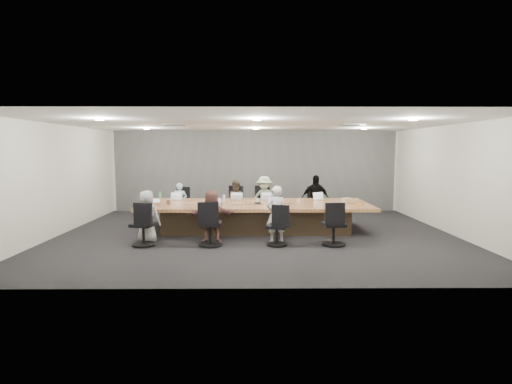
{
  "coord_description": "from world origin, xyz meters",
  "views": [
    {
      "loc": [
        -0.09,
        -10.04,
        2.17
      ],
      "look_at": [
        0.0,
        0.4,
        1.05
      ],
      "focal_mm": 28.0,
      "sensor_mm": 36.0,
      "label": 1
    }
  ],
  "objects_px": {
    "conference_table": "(256,216)",
    "person_1": "(237,201)",
    "laptop_3": "(318,199)",
    "person_5": "(212,216)",
    "chair_0": "(182,207)",
    "person_0": "(180,202)",
    "chair_5": "(210,227)",
    "chair_3": "(313,206)",
    "canvas_bag": "(347,201)",
    "laptop_2": "(265,199)",
    "laptop_6": "(275,207)",
    "bottle_clear": "(224,199)",
    "bottle_green_left": "(160,197)",
    "chair_7": "(334,228)",
    "laptop_0": "(176,199)",
    "person_6": "(276,214)",
    "chair_6": "(277,230)",
    "person_2": "(264,199)",
    "laptop_5": "(214,207)",
    "person_4": "(147,216)",
    "snack_packet": "(358,205)",
    "chair_4": "(143,228)",
    "mug_brown": "(168,202)",
    "laptop_1": "(236,199)",
    "chair_2": "(264,206)",
    "stapler": "(277,206)",
    "bottle_green_right": "(277,199)",
    "chair_1": "(238,206)",
    "laptop_4": "(153,207)"
  },
  "relations": [
    {
      "from": "bottle_clear",
      "to": "person_0",
      "type": "bearing_deg",
      "value": 135.68
    },
    {
      "from": "chair_0",
      "to": "chair_1",
      "type": "bearing_deg",
      "value": 179.82
    },
    {
      "from": "laptop_6",
      "to": "bottle_clear",
      "type": "height_order",
      "value": "bottle_clear"
    },
    {
      "from": "bottle_green_left",
      "to": "chair_1",
      "type": "bearing_deg",
      "value": 32.16
    },
    {
      "from": "chair_6",
      "to": "laptop_1",
      "type": "xyz_separation_m",
      "value": [
        -1.01,
        2.5,
        0.39
      ]
    },
    {
      "from": "bottle_green_right",
      "to": "laptop_5",
      "type": "bearing_deg",
      "value": -153.71
    },
    {
      "from": "laptop_3",
      "to": "person_5",
      "type": "xyz_separation_m",
      "value": [
        -2.84,
        -2.15,
        -0.13
      ]
    },
    {
      "from": "person_2",
      "to": "laptop_5",
      "type": "height_order",
      "value": "person_2"
    },
    {
      "from": "chair_6",
      "to": "laptop_2",
      "type": "bearing_deg",
      "value": 111.07
    },
    {
      "from": "chair_7",
      "to": "person_0",
      "type": "bearing_deg",
      "value": 136.5
    },
    {
      "from": "laptop_0",
      "to": "snack_packet",
      "type": "bearing_deg",
      "value": 172.27
    },
    {
      "from": "person_4",
      "to": "snack_packet",
      "type": "xyz_separation_m",
      "value": [
        5.15,
        0.87,
        0.15
      ]
    },
    {
      "from": "laptop_6",
      "to": "canvas_bag",
      "type": "relative_size",
      "value": 1.27
    },
    {
      "from": "conference_table",
      "to": "bottle_green_left",
      "type": "distance_m",
      "value": 2.72
    },
    {
      "from": "chair_4",
      "to": "laptop_0",
      "type": "xyz_separation_m",
      "value": [
        0.28,
        2.5,
        0.35
      ]
    },
    {
      "from": "conference_table",
      "to": "bottle_green_left",
      "type": "xyz_separation_m",
      "value": [
        -2.65,
        0.38,
        0.47
      ]
    },
    {
      "from": "chair_4",
      "to": "snack_packet",
      "type": "bearing_deg",
      "value": 28.96
    },
    {
      "from": "person_6",
      "to": "laptop_2",
      "type": "bearing_deg",
      "value": -99.14
    },
    {
      "from": "chair_5",
      "to": "laptop_2",
      "type": "height_order",
      "value": "chair_5"
    },
    {
      "from": "chair_3",
      "to": "canvas_bag",
      "type": "height_order",
      "value": "canvas_bag"
    },
    {
      "from": "chair_4",
      "to": "chair_5",
      "type": "distance_m",
      "value": 1.5
    },
    {
      "from": "chair_0",
      "to": "chair_5",
      "type": "height_order",
      "value": "chair_5"
    },
    {
      "from": "chair_4",
      "to": "laptop_3",
      "type": "relative_size",
      "value": 2.77
    },
    {
      "from": "person_1",
      "to": "laptop_0",
      "type": "bearing_deg",
      "value": -162.3
    },
    {
      "from": "laptop_2",
      "to": "laptop_3",
      "type": "distance_m",
      "value": 1.53
    },
    {
      "from": "conference_table",
      "to": "person_1",
      "type": "relative_size",
      "value": 4.81
    },
    {
      "from": "laptop_3",
      "to": "laptop_4",
      "type": "height_order",
      "value": "same"
    },
    {
      "from": "person_2",
      "to": "bottle_green_right",
      "type": "relative_size",
      "value": 5.63
    },
    {
      "from": "chair_7",
      "to": "person_5",
      "type": "bearing_deg",
      "value": 166.57
    },
    {
      "from": "chair_0",
      "to": "laptop_1",
      "type": "relative_size",
      "value": 2.41
    },
    {
      "from": "person_0",
      "to": "bottle_clear",
      "type": "relative_size",
      "value": 5.0
    },
    {
      "from": "conference_table",
      "to": "bottle_green_left",
      "type": "relative_size",
      "value": 22.2
    },
    {
      "from": "chair_4",
      "to": "stapler",
      "type": "xyz_separation_m",
      "value": [
        3.08,
        1.01,
        0.37
      ]
    },
    {
      "from": "chair_0",
      "to": "person_0",
      "type": "relative_size",
      "value": 0.68
    },
    {
      "from": "chair_2",
      "to": "chair_7",
      "type": "xyz_separation_m",
      "value": [
        1.47,
        -3.4,
        -0.03
      ]
    },
    {
      "from": "chair_5",
      "to": "laptop_1",
      "type": "xyz_separation_m",
      "value": [
        0.49,
        2.5,
        0.33
      ]
    },
    {
      "from": "person_0",
      "to": "person_2",
      "type": "bearing_deg",
      "value": 0.79
    },
    {
      "from": "chair_3",
      "to": "laptop_2",
      "type": "xyz_separation_m",
      "value": [
        -1.53,
        -0.9,
        0.33
      ]
    },
    {
      "from": "bottle_green_left",
      "to": "bottle_green_right",
      "type": "relative_size",
      "value": 1.11
    },
    {
      "from": "chair_1",
      "to": "chair_4",
      "type": "xyz_separation_m",
      "value": [
        -1.99,
        -3.4,
        -0.02
      ]
    },
    {
      "from": "chair_7",
      "to": "laptop_2",
      "type": "xyz_separation_m",
      "value": [
        -1.47,
        2.5,
        0.34
      ]
    },
    {
      "from": "chair_5",
      "to": "laptop_2",
      "type": "relative_size",
      "value": 2.82
    },
    {
      "from": "chair_5",
      "to": "laptop_4",
      "type": "height_order",
      "value": "chair_5"
    },
    {
      "from": "bottle_green_left",
      "to": "bottle_clear",
      "type": "height_order",
      "value": "bottle_green_left"
    },
    {
      "from": "chair_7",
      "to": "canvas_bag",
      "type": "distance_m",
      "value": 1.77
    },
    {
      "from": "chair_2",
      "to": "stapler",
      "type": "height_order",
      "value": "chair_2"
    },
    {
      "from": "laptop_5",
      "to": "laptop_6",
      "type": "height_order",
      "value": "same"
    },
    {
      "from": "person_2",
      "to": "mug_brown",
      "type": "distance_m",
      "value": 3.01
    },
    {
      "from": "person_6",
      "to": "bottle_green_left",
      "type": "distance_m",
      "value": 3.56
    },
    {
      "from": "canvas_bag",
      "to": "laptop_4",
      "type": "bearing_deg",
      "value": -172.03
    }
  ]
}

